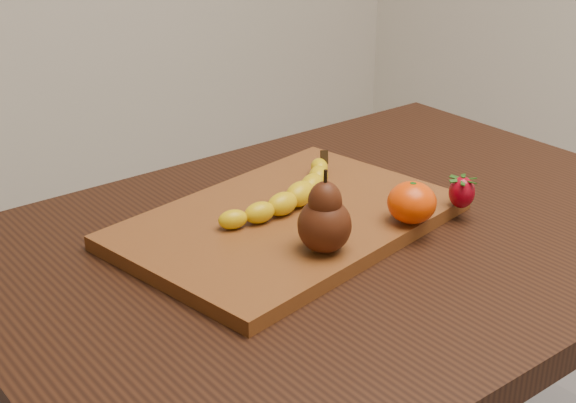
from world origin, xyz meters
TOP-DOWN VIEW (x-y plane):
  - table at (0.00, 0.00)m, footprint 1.00×0.70m
  - cutting_board at (-0.06, 0.05)m, footprint 0.49×0.37m
  - banana at (-0.03, 0.07)m, footprint 0.23×0.13m
  - pear at (-0.09, -0.05)m, footprint 0.07×0.07m
  - mandarin at (0.05, -0.06)m, footprint 0.08×0.08m
  - strawberry at (0.14, -0.07)m, footprint 0.05×0.05m

SIDE VIEW (x-z plane):
  - table at x=0.00m, z-range 0.28..1.04m
  - cutting_board at x=-0.06m, z-range 0.76..0.78m
  - banana at x=-0.03m, z-range 0.78..0.81m
  - strawberry at x=0.14m, z-range 0.78..0.83m
  - mandarin at x=0.05m, z-range 0.78..0.84m
  - pear at x=-0.09m, z-range 0.78..0.88m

